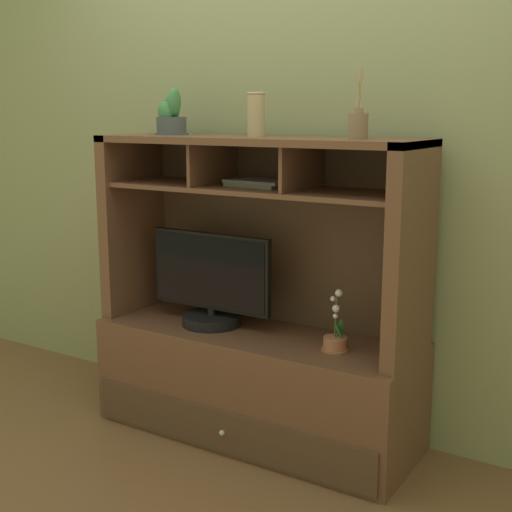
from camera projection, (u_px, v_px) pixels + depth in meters
floor_plane at (256, 435)px, 3.18m from camera, size 6.00×6.00×0.02m
back_wall at (289, 121)px, 3.13m from camera, size 6.00×0.02×2.80m
media_console at (257, 348)px, 3.10m from camera, size 1.45×0.54×1.34m
tv_monitor at (211, 287)px, 3.13m from camera, size 0.61×0.27×0.42m
potted_orchid at (335, 339)px, 2.81m from camera, size 0.11×0.11×0.26m
magazine_stack_left at (262, 183)px, 2.97m from camera, size 0.28×0.22×0.03m
diffuser_bottle at (358, 125)px, 2.63m from camera, size 0.08×0.08×0.26m
potted_succulent at (171, 118)px, 3.16m from camera, size 0.16×0.16×0.21m
ceramic_vase at (256, 114)px, 2.88m from camera, size 0.08×0.08×0.18m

